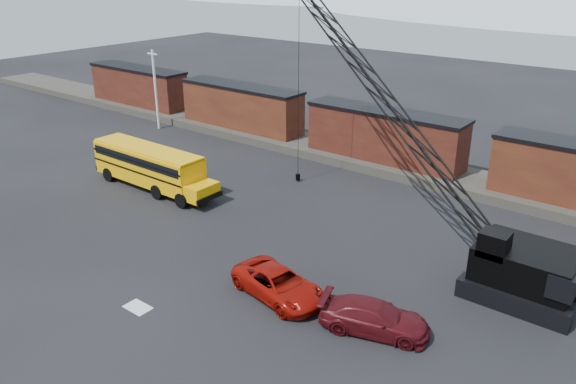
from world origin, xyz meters
name	(u,v)px	position (x,y,z in m)	size (l,w,h in m)	color
ground	(190,272)	(0.00, 0.00, 0.00)	(160.00, 160.00, 0.00)	black
gravel_berm	(383,163)	(0.00, 22.00, 0.35)	(120.00, 5.00, 0.70)	#4B473E
boxcar_west_far	(138,86)	(-32.00, 22.00, 2.76)	(13.70, 3.10, 4.17)	#512217
boxcar_west_near	(241,106)	(-16.00, 22.00, 2.76)	(13.70, 3.10, 4.17)	#431A13
boxcar_mid	(385,135)	(0.00, 22.00, 2.76)	(13.70, 3.10, 4.17)	#512217
utility_pole	(155,89)	(-24.00, 18.00, 4.15)	(1.40, 0.24, 8.00)	silver
snow_patch	(138,307)	(0.50, -4.00, 0.01)	(1.40, 0.90, 0.02)	silver
school_bus	(152,166)	(-11.43, 6.89, 1.79)	(11.65, 2.65, 3.19)	#F9AF05
red_pickup	(279,284)	(5.48, 1.14, 0.76)	(2.52, 5.47, 1.52)	#990F07
maroon_suv	(374,317)	(10.84, 1.62, 0.75)	(2.10, 5.17, 1.50)	#4F0E13
crawler_crane	(385,99)	(5.13, 11.94, 8.40)	(22.25, 8.55, 15.13)	black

